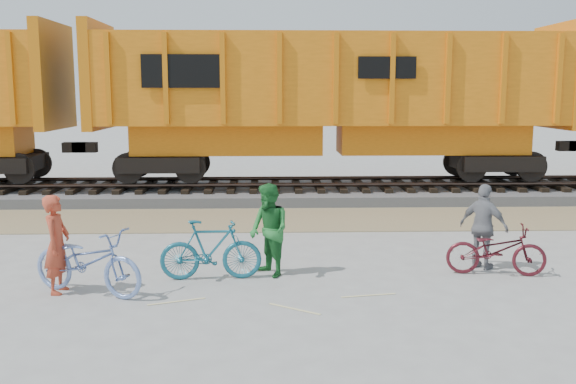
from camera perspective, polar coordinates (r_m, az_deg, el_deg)
name	(u,v)px	position (r m, az deg, el deg)	size (l,w,h in m)	color
ground	(244,286)	(10.83, -3.97, -8.29)	(120.00, 120.00, 0.00)	#9E9E99
gravel_strip	(252,220)	(16.16, -3.26, -2.46)	(120.00, 3.00, 0.02)	#96855D
ballast_bed	(254,192)	(19.58, -3.02, -0.03)	(120.00, 4.00, 0.30)	slate
track	(254,182)	(19.53, -3.03, 0.91)	(120.00, 2.60, 0.24)	black
hopper_car_center	(330,98)	(19.42, 3.77, 8.36)	(14.00, 3.13, 4.65)	black
bicycle_blue	(88,261)	(10.72, -17.38, -5.90)	(0.71, 2.04, 1.07)	#708DCC
bicycle_teal	(211,250)	(11.09, -6.88, -5.13)	(0.49, 1.73, 1.04)	#185E73
bicycle_maroon	(496,250)	(11.88, 18.01, -4.92)	(0.60, 1.71, 0.90)	#4D151D
person_solo	(57,244)	(10.89, -19.85, -4.38)	(0.58, 0.38, 1.59)	#B13D26
person_man	(269,230)	(11.17, -1.70, -3.42)	(0.79, 0.62, 1.63)	#216E2D
person_woman	(484,227)	(12.14, 17.00, -2.97)	(0.91, 0.38, 1.56)	gray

